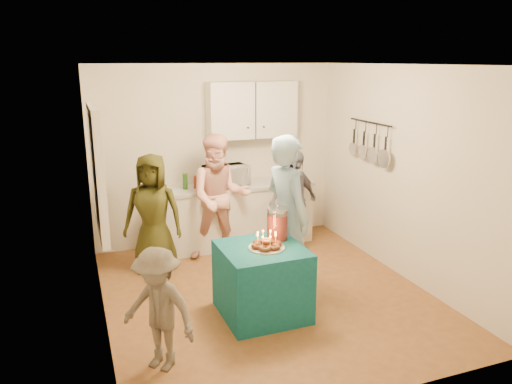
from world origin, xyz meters
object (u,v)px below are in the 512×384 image
object	(u,v)px
woman_back_center	(220,197)
child_near_left	(158,309)
party_table	(262,281)
punch_jar	(277,224)
woman_back_right	(293,203)
man_birthday	(287,216)
counter	(237,216)
woman_back_left	(153,213)
microwave	(229,175)

from	to	relation	value
woman_back_center	child_near_left	bearing A→B (deg)	-106.77
party_table	punch_jar	xyz separation A→B (m)	(0.24, 0.17, 0.55)
woman_back_center	child_near_left	world-z (taller)	woman_back_center
woman_back_right	punch_jar	bearing A→B (deg)	-141.35
man_birthday	counter	bearing A→B (deg)	-10.29
punch_jar	woman_back_left	world-z (taller)	woman_back_left
counter	punch_jar	size ratio (longest dim) A/B	6.47
punch_jar	man_birthday	xyz separation A→B (m)	(0.22, 0.23, 0.00)
party_table	child_near_left	xyz separation A→B (m)	(-1.19, -0.58, 0.18)
counter	woman_back_center	size ratio (longest dim) A/B	1.28
party_table	woman_back_right	bearing A→B (deg)	55.16
microwave	counter	bearing A→B (deg)	-8.71
woman_back_left	child_near_left	xyz separation A→B (m)	(-0.31, -2.16, -0.20)
counter	microwave	distance (m)	0.63
party_table	man_birthday	xyz separation A→B (m)	(0.46, 0.40, 0.55)
punch_jar	microwave	bearing A→B (deg)	87.90
party_table	child_near_left	size ratio (longest dim) A/B	0.75
child_near_left	man_birthday	bearing A→B (deg)	77.34
microwave	party_table	size ratio (longest dim) A/B	0.60
microwave	woman_back_left	bearing A→B (deg)	-164.98
counter	microwave	size ratio (longest dim) A/B	4.32
woman_back_left	woman_back_right	bearing A→B (deg)	21.02
woman_back_right	counter	bearing A→B (deg)	116.00
woman_back_center	child_near_left	xyz separation A→B (m)	(-1.23, -2.26, -0.29)
counter	party_table	world-z (taller)	counter
woman_back_right	man_birthday	bearing A→B (deg)	-138.25
woman_back_left	counter	bearing A→B (deg)	45.53
man_birthday	woman_back_center	size ratio (longest dim) A/B	1.09
party_table	child_near_left	world-z (taller)	child_near_left
party_table	child_near_left	distance (m)	1.33
party_table	punch_jar	bearing A→B (deg)	35.35
microwave	child_near_left	distance (m)	3.11
party_table	woman_back_center	world-z (taller)	woman_back_center
microwave	child_near_left	size ratio (longest dim) A/B	0.45
counter	woman_back_right	size ratio (longest dim) A/B	1.50
counter	child_near_left	bearing A→B (deg)	-120.81
microwave	man_birthday	xyz separation A→B (m)	(0.15, -1.70, -0.12)
counter	man_birthday	xyz separation A→B (m)	(0.04, -1.70, 0.50)
punch_jar	woman_back_left	bearing A→B (deg)	128.28
woman_back_center	woman_back_left	bearing A→B (deg)	-162.03
microwave	punch_jar	size ratio (longest dim) A/B	1.50
child_near_left	microwave	bearing A→B (deg)	107.30
party_table	microwave	bearing A→B (deg)	81.55
party_table	child_near_left	bearing A→B (deg)	-153.89
microwave	man_birthday	size ratio (longest dim) A/B	0.27
woman_back_left	woman_back_center	world-z (taller)	woman_back_center
woman_back_center	child_near_left	distance (m)	2.59
man_birthday	woman_back_center	distance (m)	1.35
punch_jar	child_near_left	distance (m)	1.65
party_table	woman_back_center	xyz separation A→B (m)	(0.04, 1.68, 0.48)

